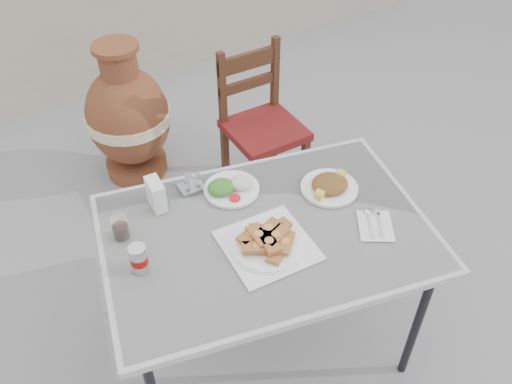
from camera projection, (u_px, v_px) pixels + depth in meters
ground at (277, 333)px, 2.46m from camera, size 80.00×80.00×0.00m
cafe_table at (266, 240)px, 1.98m from camera, size 1.33×1.05×0.71m
pide_plate at (268, 240)px, 1.88m from camera, size 0.32×0.32×0.06m
salad_rice_plate at (231, 187)px, 2.09m from camera, size 0.22×0.22×0.05m
salad_chopped_plate at (330, 185)px, 2.10m from camera, size 0.22×0.22×0.05m
soda_can at (139, 259)px, 1.78m from camera, size 0.06×0.06×0.11m
cola_glass at (120, 229)px, 1.90m from camera, size 0.06×0.06×0.09m
napkin_holder at (156, 194)px, 2.00m from camera, size 0.07×0.10×0.12m
condiment_caddy at (191, 184)px, 2.10m from camera, size 0.10×0.08×0.07m
cutlery_napkin at (374, 223)px, 1.97m from camera, size 0.19×0.20×0.01m
chair at (261, 124)px, 2.91m from camera, size 0.39×0.39×0.85m
terracotta_urn at (128, 117)px, 3.05m from camera, size 0.48×0.48×0.83m
back_wall at (70, 9)px, 3.62m from camera, size 6.00×0.25×1.20m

